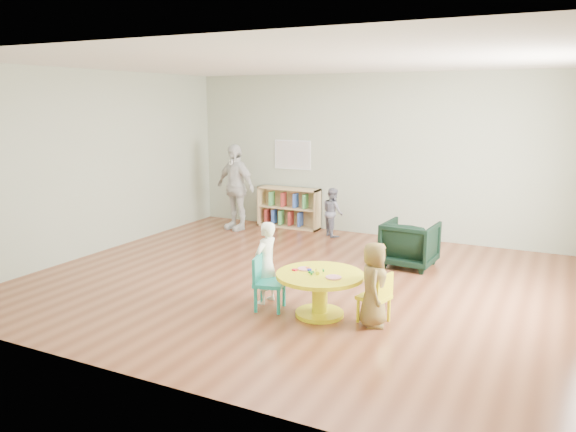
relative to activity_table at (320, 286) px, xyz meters
The scene contains 11 objects.
room 1.96m from the activity_table, 124.34° to the left, with size 7.10×7.00×2.80m.
activity_table is the anchor object (origin of this frame).
kid_chair_left 0.63m from the activity_table, behind, with size 0.40×0.40×0.62m.
kid_chair_right 0.64m from the activity_table, ahead, with size 0.36×0.36×0.55m.
bookshelf 4.47m from the activity_table, 120.88° to the left, with size 1.20×0.30×0.75m.
alphabet_poster 4.68m from the activity_table, 119.93° to the left, with size 0.74×0.01×0.54m.
armchair 2.34m from the activity_table, 80.15° to the left, with size 0.70×0.72×0.66m, color black.
child_left 0.75m from the activity_table, behind, with size 0.35×0.23×0.97m, color white.
child_right 0.63m from the activity_table, ahead, with size 0.44×0.29×0.91m, color gold.
toddler 3.75m from the activity_table, 109.98° to the left, with size 0.42×0.32×0.86m, color #171A3A.
adult_caretaker 4.49m from the activity_table, 133.76° to the left, with size 0.92×0.38×1.57m, color silver.
Camera 1 is at (3.00, -6.39, 2.34)m, focal length 35.00 mm.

